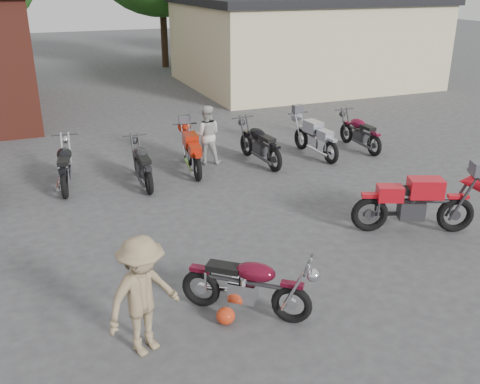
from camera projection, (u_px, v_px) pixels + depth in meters
name	position (u px, v px, depth m)	size (l,w,h in m)	color
ground	(277.00, 274.00, 8.78)	(90.00, 90.00, 0.00)	#3A393C
stucco_building	(302.00, 44.00, 23.99)	(10.00, 8.00, 3.50)	#C2BC8B
vintage_motorcycle	(248.00, 282.00, 7.54)	(1.87, 0.62, 1.08)	#540A1C
sportbike	(417.00, 200.00, 10.01)	(2.23, 0.74, 1.30)	red
helmet	(226.00, 316.00, 7.49)	(0.27, 0.27, 0.25)	#B33013
person_light	(206.00, 135.00, 13.75)	(0.74, 0.58, 1.53)	#B6B6B2
person_tan	(143.00, 296.00, 6.69)	(1.06, 0.61, 1.64)	#877353
row_bike_2	(65.00, 163.00, 12.25)	(1.96, 0.65, 1.14)	black
row_bike_3	(142.00, 162.00, 12.42)	(1.87, 0.62, 1.08)	black
row_bike_4	(192.00, 149.00, 13.25)	(1.94, 0.64, 1.12)	#B5240F
row_bike_5	(259.00, 142.00, 13.83)	(2.00, 0.66, 1.16)	black
row_bike_6	(315.00, 136.00, 14.38)	(1.96, 0.65, 1.13)	#91929F
row_bike_7	(360.00, 130.00, 14.99)	(1.87, 0.62, 1.08)	#5B0B23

